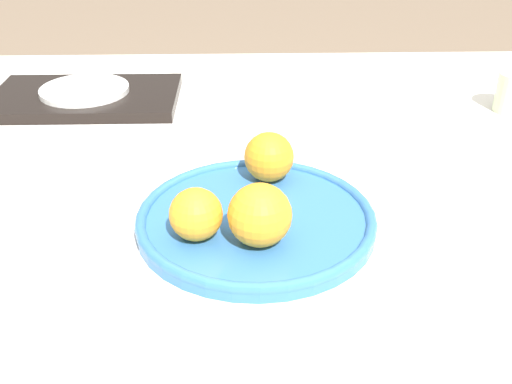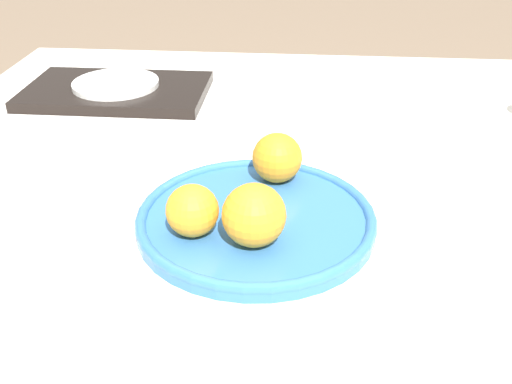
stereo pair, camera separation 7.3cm
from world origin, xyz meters
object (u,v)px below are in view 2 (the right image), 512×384
(orange_1, at_px, (254,215))
(side_plate, at_px, (116,84))
(serving_tray, at_px, (117,91))
(orange_2, at_px, (277,158))
(fruit_platter, at_px, (256,219))
(orange_0, at_px, (192,211))

(orange_1, relative_size, side_plate, 0.45)
(side_plate, bearing_deg, serving_tray, -90.00)
(orange_2, bearing_deg, orange_1, -96.54)
(orange_2, height_order, serving_tray, orange_2)
(fruit_platter, height_order, orange_1, orange_1)
(orange_0, relative_size, side_plate, 0.38)
(orange_1, bearing_deg, fruit_platter, 92.69)
(orange_0, distance_m, serving_tray, 0.54)
(serving_tray, bearing_deg, fruit_platter, -54.88)
(fruit_platter, distance_m, side_plate, 0.53)
(orange_1, relative_size, orange_2, 1.09)
(orange_0, distance_m, side_plate, 0.54)
(orange_2, bearing_deg, serving_tray, 133.95)
(fruit_platter, xyz_separation_m, serving_tray, (-0.31, 0.44, -0.00))
(orange_0, height_order, orange_1, orange_1)
(side_plate, bearing_deg, fruit_platter, -54.88)
(orange_2, xyz_separation_m, serving_tray, (-0.33, 0.34, -0.04))
(fruit_platter, height_order, serving_tray, fruit_platter)
(orange_0, height_order, serving_tray, orange_0)
(orange_0, xyz_separation_m, orange_2, (0.09, 0.14, 0.00))
(serving_tray, bearing_deg, orange_1, -57.90)
(fruit_platter, relative_size, orange_1, 4.04)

